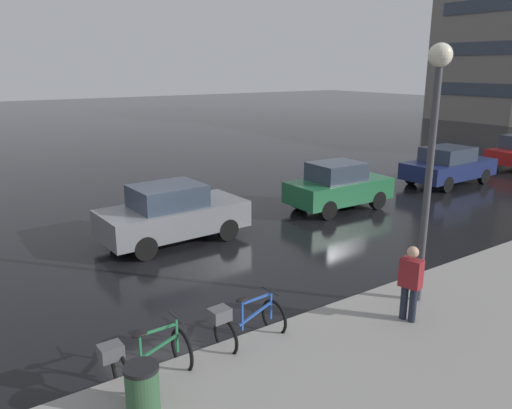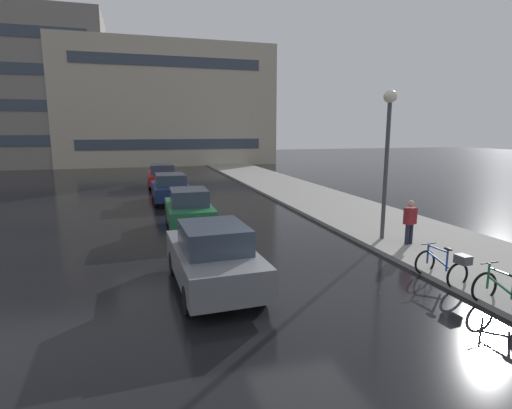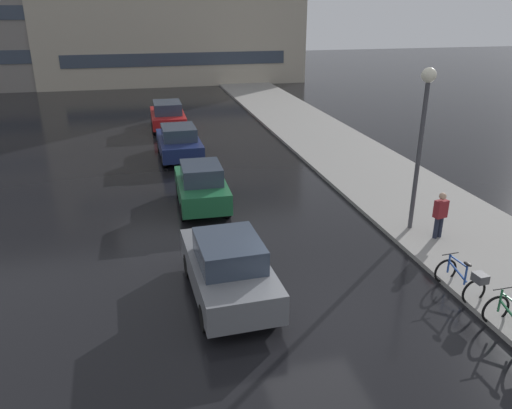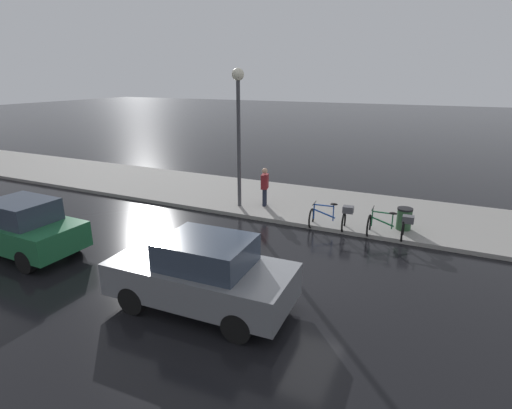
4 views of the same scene
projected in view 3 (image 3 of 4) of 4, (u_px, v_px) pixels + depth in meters
The scene contains 10 objects.
ground_plane at pixel (323, 315), 12.03m from camera, with size 140.00×140.00×0.00m, color black.
sidewalk_kerb at pixel (370, 170), 22.32m from camera, with size 4.80×60.00×0.14m, color gray.
bicycle_second at pixel (464, 279), 12.64m from camera, with size 0.78×1.45×0.98m.
car_grey at pixel (228, 268), 12.50m from camera, with size 1.99×4.17×1.68m.
car_green at pixel (201, 186), 18.15m from camera, with size 1.78×3.74×1.67m.
car_navy at pixel (179, 142), 24.01m from camera, with size 1.96×4.25×1.59m.
car_red at pixel (168, 115), 29.76m from camera, with size 1.98×4.36×1.61m.
pedestrian at pixel (440, 214), 15.44m from camera, with size 0.44×0.33×1.64m.
streetlamp at pixel (423, 121), 15.09m from camera, with size 0.44×0.44×5.26m.
building_facade_main at pixel (170, 7), 46.68m from camera, with size 23.93×9.54×13.46m.
Camera 3 is at (-3.93, -9.50, 6.98)m, focal length 35.00 mm.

